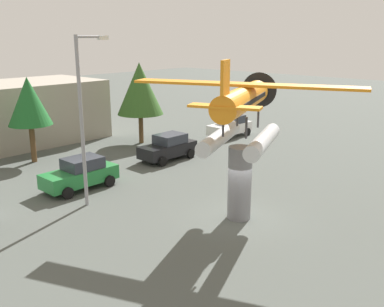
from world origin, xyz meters
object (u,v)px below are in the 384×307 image
Objects in this scene: car_mid_green at (81,173)px; tree_east at (29,102)px; car_distant_white at (230,126)px; streetlight_primary at (84,110)px; car_far_black at (168,147)px; display_pedestal at (240,183)px; tree_center_back at (140,89)px; floatplane_monument at (243,110)px; storefront_building at (7,114)px.

tree_east is at bearing -97.03° from car_mid_green.
car_distant_white is 0.73× the size of tree_east.
tree_east is at bearing -18.22° from car_distant_white.
car_mid_green is 4.68m from streetlight_primary.
car_far_black is 0.50× the size of streetlight_primary.
display_pedestal is 10.76m from car_far_black.
display_pedestal is 0.82× the size of car_far_black.
streetlight_primary is 13.12m from tree_center_back.
tree_center_back reaches higher than car_mid_green.
tree_center_back is at bearing -148.62° from car_mid_green.
floatplane_monument is 17.59m from car_distant_white.
car_mid_green is 1.00× the size of car_far_black.
streetlight_primary is 15.85m from storefront_building.
streetlight_primary is (-17.03, -4.26, 3.94)m from car_distant_white.
car_mid_green is 11.49m from tree_center_back.
storefront_building is (3.06, 15.36, -2.44)m from streetlight_primary.
storefront_building is at bearing -66.39° from car_far_black.
streetlight_primary is at bearing 14.03° from car_distant_white.
storefront_building reaches higher than car_distant_white.
display_pedestal is at bearing -60.66° from streetlight_primary.
car_far_black is 9.67m from tree_east.
floatplane_monument is (0.12, 0.05, 3.40)m from display_pedestal.
tree_center_back is (1.89, 5.05, 3.43)m from car_far_black.
tree_east is at bearing 74.49° from floatplane_monument.
storefront_building is at bearing -38.48° from car_distant_white.
display_pedestal is 0.82× the size of car_mid_green.
car_mid_green is 7.70m from tree_east.
car_distant_white is (8.56, 1.28, 0.00)m from car_far_black.
floatplane_monument is 1.58× the size of tree_center_back.
storefront_building reaches higher than display_pedestal.
car_distant_white is 0.29× the size of storefront_building.
car_mid_green and car_distant_white have the same top height.
streetlight_primary reaches higher than car_far_black.
car_far_black is at bearing -174.92° from car_mid_green.
car_mid_green is 7.50m from car_far_black.
tree_center_back reaches higher than car_distant_white.
floatplane_monument reaches higher than car_distant_white.
tree_east is (-6.61, 6.27, 3.23)m from car_far_black.
tree_center_back is at bearing -29.49° from car_distant_white.
floatplane_monument reaches higher than storefront_building.
tree_east is (-15.17, 4.99, 3.23)m from car_distant_white.
tree_center_back is (6.51, 14.62, -0.81)m from floatplane_monument.
car_distant_white is at bearing 14.03° from streetlight_primary.
car_distant_white is 0.50× the size of streetlight_primary.
car_mid_green is 0.66× the size of tree_center_back.
display_pedestal is at bearing 39.33° from car_distant_white.
car_mid_green is at bearing 85.06° from floatplane_monument.
floatplane_monument is 10.27m from car_mid_green.
display_pedestal is 0.41× the size of streetlight_primary.
floatplane_monument reaches higher than tree_east.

